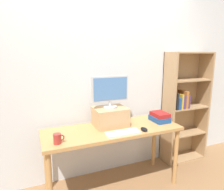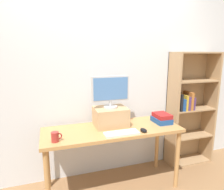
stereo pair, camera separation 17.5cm
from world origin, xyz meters
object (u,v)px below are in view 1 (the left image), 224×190
object	(u,v)px
riser_box	(110,117)
computer_monitor	(110,90)
desk	(113,135)
computer_mouse	(144,129)
book_stack	(160,117)
coffee_mug	(58,139)
keyboard	(123,133)
bookshelf_unit	(184,106)

from	to	relation	value
riser_box	computer_monitor	world-z (taller)	computer_monitor
desk	computer_mouse	bearing A→B (deg)	-34.46
computer_monitor	book_stack	xyz separation A→B (m)	(0.63, -0.10, -0.37)
computer_mouse	riser_box	bearing A→B (deg)	133.52
book_stack	computer_mouse	bearing A→B (deg)	-150.47
riser_box	book_stack	bearing A→B (deg)	-9.22
computer_mouse	coffee_mug	size ratio (longest dim) A/B	0.99
keyboard	coffee_mug	bearing A→B (deg)	177.72
desk	bookshelf_unit	xyz separation A→B (m)	(1.25, 0.25, 0.16)
keyboard	coffee_mug	xyz separation A→B (m)	(-0.67, 0.03, 0.04)
bookshelf_unit	computer_mouse	distance (m)	1.06
keyboard	computer_mouse	distance (m)	0.25
computer_mouse	book_stack	bearing A→B (deg)	29.53
computer_monitor	computer_mouse	world-z (taller)	computer_monitor
computer_monitor	coffee_mug	bearing A→B (deg)	-157.71
desk	riser_box	xyz separation A→B (m)	(0.01, 0.10, 0.20)
book_stack	riser_box	bearing A→B (deg)	170.78
coffee_mug	keyboard	bearing A→B (deg)	-2.28
riser_box	desk	bearing A→B (deg)	-94.90
bookshelf_unit	computer_mouse	world-z (taller)	bookshelf_unit
computer_monitor	coffee_mug	distance (m)	0.79
book_stack	desk	bearing A→B (deg)	179.64
riser_box	keyboard	xyz separation A→B (m)	(0.03, -0.29, -0.10)
bookshelf_unit	computer_monitor	world-z (taller)	bookshelf_unit
desk	coffee_mug	xyz separation A→B (m)	(-0.63, -0.17, 0.14)
bookshelf_unit	computer_monitor	bearing A→B (deg)	-172.79
desk	bookshelf_unit	distance (m)	1.29
computer_monitor	keyboard	distance (m)	0.50
keyboard	computer_monitor	bearing A→B (deg)	96.37
bookshelf_unit	riser_box	xyz separation A→B (m)	(-1.24, -0.16, 0.04)
computer_monitor	bookshelf_unit	bearing A→B (deg)	7.21
bookshelf_unit	book_stack	size ratio (longest dim) A/B	6.71
keyboard	book_stack	distance (m)	0.63
keyboard	computer_mouse	world-z (taller)	computer_mouse
bookshelf_unit	riser_box	distance (m)	1.25
desk	keyboard	xyz separation A→B (m)	(0.04, -0.19, 0.10)
desk	computer_mouse	xyz separation A→B (m)	(0.29, -0.20, 0.10)
desk	riser_box	bearing A→B (deg)	85.10
riser_box	computer_monitor	size ratio (longest dim) A/B	0.85
bookshelf_unit	computer_mouse	xyz separation A→B (m)	(-0.96, -0.46, -0.05)
desk	computer_monitor	xyz separation A→B (m)	(0.01, 0.10, 0.51)
book_stack	coffee_mug	world-z (taller)	book_stack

